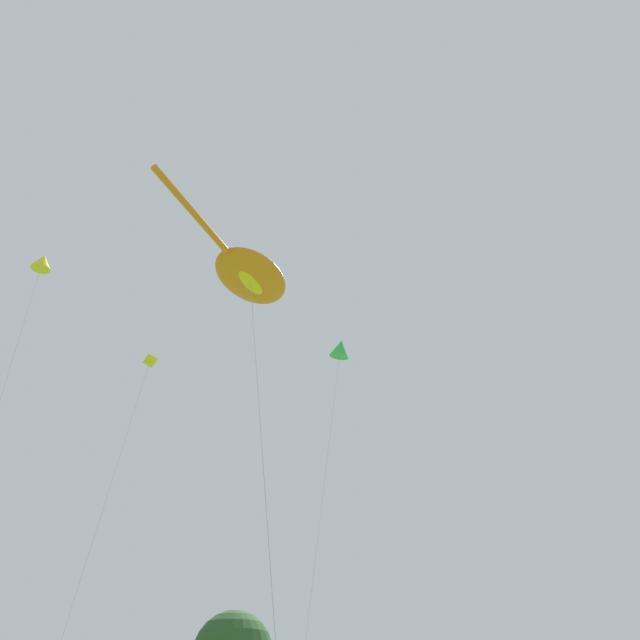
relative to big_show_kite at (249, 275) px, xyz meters
The scene contains 4 objects.
big_show_kite is the anchor object (origin of this frame).
small_kite_triangle_green 8.85m from the big_show_kite, 154.70° to the left, with size 1.66×1.16×18.11m.
small_kite_stunt_black 8.24m from the big_show_kite, 102.60° to the left, with size 1.98×0.96×17.22m.
small_kite_tiny_distant 8.63m from the big_show_kite, 21.97° to the left, with size 1.87×2.90×19.92m.
Camera 1 is at (-7.78, -1.43, 1.61)m, focal length 31.28 mm.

